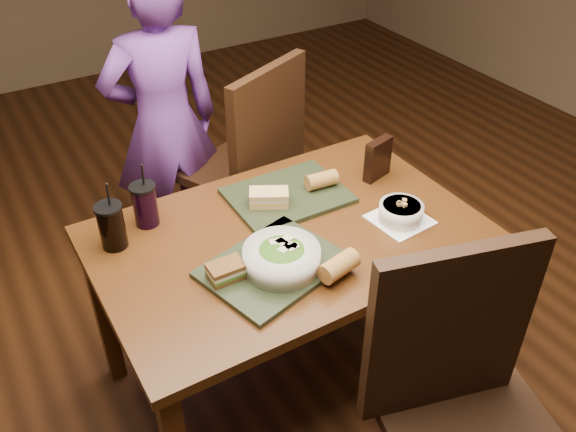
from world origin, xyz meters
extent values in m
plane|color=#381C0B|center=(0.00, 0.00, 0.00)|extent=(6.00, 6.00, 0.00)
cube|color=#47260E|center=(0.60, -0.38, 0.35)|extent=(0.06, 0.06, 0.71)
cube|color=#47260E|center=(-0.60, 0.38, 0.35)|extent=(0.06, 0.06, 0.71)
cube|color=#47260E|center=(0.60, 0.38, 0.35)|extent=(0.06, 0.06, 0.71)
cube|color=#47260E|center=(0.00, 0.00, 0.73)|extent=(1.30, 0.85, 0.04)
cube|color=black|center=(0.11, -0.66, 0.81)|extent=(0.47, 0.17, 0.56)
cube|color=black|center=(0.31, -0.67, 0.24)|extent=(0.05, 0.05, 0.48)
cube|color=black|center=(0.24, 0.77, 0.51)|extent=(0.63, 0.63, 0.05)
cube|color=black|center=(0.24, 0.55, 0.81)|extent=(0.45, 0.24, 0.57)
cube|color=black|center=(0.03, 0.57, 0.24)|extent=(0.05, 0.05, 0.49)
cube|color=black|center=(0.44, 0.57, 0.24)|extent=(0.05, 0.05, 0.49)
cube|color=black|center=(0.03, 0.97, 0.24)|extent=(0.05, 0.05, 0.49)
cube|color=black|center=(0.44, 0.97, 0.24)|extent=(0.05, 0.05, 0.49)
imported|color=#69348F|center=(-0.06, 1.00, 0.73)|extent=(0.55, 0.38, 1.46)
cube|color=black|center=(-0.14, -0.14, 0.76)|extent=(0.49, 0.42, 0.02)
cube|color=black|center=(0.11, 0.18, 0.76)|extent=(0.42, 0.33, 0.02)
cylinder|color=silver|center=(-0.12, -0.16, 0.80)|extent=(0.24, 0.24, 0.07)
ellipsoid|color=#427219|center=(-0.12, -0.16, 0.82)|extent=(0.20, 0.20, 0.06)
cube|color=beige|center=(-0.11, -0.14, 0.84)|extent=(0.04, 0.04, 0.01)
cube|color=beige|center=(-0.11, -0.17, 0.84)|extent=(0.05, 0.04, 0.01)
cube|color=beige|center=(-0.08, -0.13, 0.84)|extent=(0.05, 0.04, 0.01)
cube|color=beige|center=(-0.12, -0.13, 0.84)|extent=(0.05, 0.04, 0.01)
cube|color=beige|center=(-0.09, -0.17, 0.84)|extent=(0.05, 0.05, 0.01)
cube|color=beige|center=(-0.09, -0.18, 0.84)|extent=(0.04, 0.03, 0.01)
cube|color=white|center=(0.38, -0.14, 0.75)|extent=(0.20, 0.20, 0.00)
cylinder|color=silver|center=(0.38, -0.14, 0.78)|extent=(0.15, 0.15, 0.06)
cylinder|color=black|center=(0.38, -0.14, 0.81)|extent=(0.13, 0.13, 0.01)
cube|color=#B28947|center=(0.39, -0.13, 0.82)|extent=(0.02, 0.02, 0.01)
cube|color=#B28947|center=(0.37, -0.14, 0.82)|extent=(0.02, 0.02, 0.01)
cube|color=#B28947|center=(0.38, -0.15, 0.82)|extent=(0.02, 0.02, 0.01)
cube|color=#B28947|center=(0.37, -0.13, 0.82)|extent=(0.02, 0.02, 0.01)
cube|color=#593819|center=(-0.29, -0.12, 0.78)|extent=(0.11, 0.08, 0.01)
cube|color=#3F721E|center=(-0.29, -0.12, 0.79)|extent=(0.11, 0.08, 0.01)
cube|color=beige|center=(-0.29, -0.12, 0.80)|extent=(0.11, 0.08, 0.01)
cube|color=#593819|center=(-0.29, -0.12, 0.81)|extent=(0.11, 0.08, 0.01)
cube|color=tan|center=(0.02, 0.16, 0.78)|extent=(0.16, 0.13, 0.02)
cube|color=orange|center=(0.02, 0.16, 0.79)|extent=(0.16, 0.13, 0.01)
cube|color=beige|center=(0.02, 0.16, 0.80)|extent=(0.16, 0.13, 0.01)
cube|color=tan|center=(0.02, 0.16, 0.81)|extent=(0.16, 0.13, 0.02)
cylinder|color=#AD7533|center=(0.01, -0.28, 0.80)|extent=(0.14, 0.09, 0.06)
cylinder|color=#AD7533|center=(0.24, 0.16, 0.80)|extent=(0.12, 0.07, 0.06)
cylinder|color=black|center=(-0.53, 0.23, 0.83)|extent=(0.09, 0.09, 0.15)
cylinder|color=black|center=(-0.53, 0.23, 0.91)|extent=(0.09, 0.09, 0.01)
cylinder|color=black|center=(-0.52, 0.23, 0.95)|extent=(0.01, 0.02, 0.10)
cylinder|color=black|center=(-0.39, 0.30, 0.82)|extent=(0.08, 0.08, 0.15)
cylinder|color=black|center=(-0.39, 0.30, 0.90)|extent=(0.09, 0.09, 0.01)
cylinder|color=black|center=(-0.38, 0.30, 0.94)|extent=(0.01, 0.02, 0.09)
cube|color=black|center=(0.48, 0.13, 0.83)|extent=(0.13, 0.07, 0.16)
camera|label=1|loc=(-0.84, -1.42, 2.02)|focal=38.00mm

